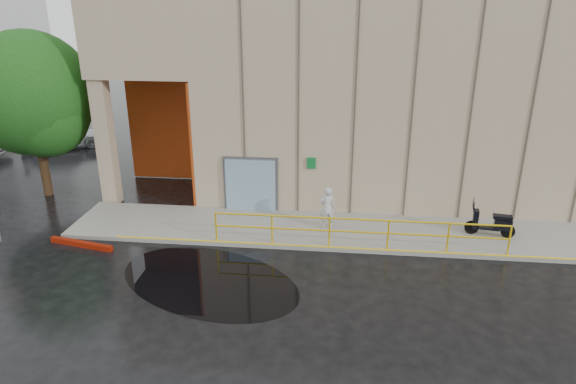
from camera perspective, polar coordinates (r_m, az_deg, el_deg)
name	(u,v)px	position (r m, az deg, el deg)	size (l,w,h in m)	color
ground	(208,296)	(14.93, -8.88, -11.30)	(120.00, 120.00, 0.00)	black
sidewalk	(350,231)	(18.39, 6.89, -4.35)	(20.00, 3.00, 0.15)	gray
building	(378,85)	(23.45, 10.01, 11.66)	(20.00, 10.17, 8.00)	tan
guardrail	(359,233)	(16.92, 7.85, -4.50)	(9.56, 0.06, 1.03)	gold
person	(327,208)	(18.15, 4.36, -1.74)	(0.55, 0.36, 1.52)	#BCBDC1
scooter	(492,216)	(18.81, 21.74, -2.50)	(1.68, 0.78, 1.27)	black
red_curb	(81,244)	(18.69, -21.98, -5.38)	(2.40, 0.18, 0.18)	maroon
puddle	(209,281)	(15.62, -8.79, -9.69)	(5.86, 3.61, 0.01)	black
car_c	(63,136)	(30.96, -23.69, 5.72)	(1.82, 4.48, 1.30)	silver
tree_near	(34,99)	(22.86, -26.36, 9.27)	(4.92, 4.92, 6.74)	black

